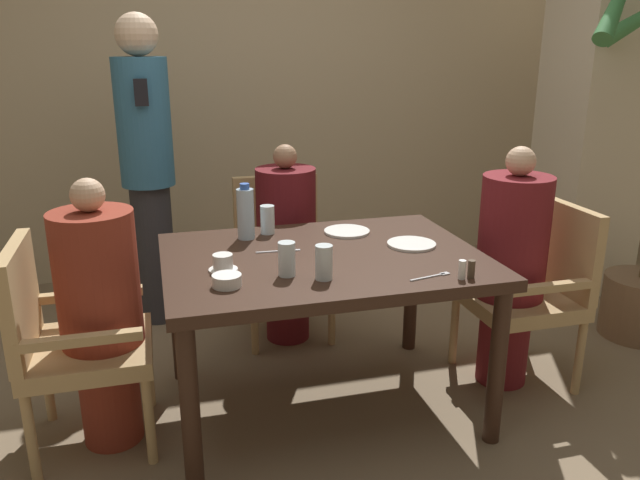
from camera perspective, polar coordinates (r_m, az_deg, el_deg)
name	(u,v)px	position (r m, az deg, el deg)	size (l,w,h in m)	color
ground_plane	(323,405)	(2.97, 0.26, -14.89)	(16.00, 16.00, 0.00)	#7A664C
wall_back	(245,73)	(4.49, -6.87, 14.90)	(8.00, 0.06, 2.80)	tan
pillar_stone	(598,84)	(4.44, 24.09, 12.89)	(0.53, 0.53, 2.70)	beige
dining_table	(323,274)	(2.68, 0.28, -3.09)	(1.34, 0.99, 0.73)	#331E14
chair_left_side	(67,337)	(2.68, -22.11, -8.19)	(0.49, 0.49, 0.88)	tan
diner_in_left_chair	(101,313)	(2.63, -19.39, -6.29)	(0.32, 0.32, 1.12)	maroon
chair_far_side	(282,248)	(3.54, -3.53, -0.75)	(0.49, 0.49, 0.88)	tan
diner_in_far_chair	(287,242)	(3.39, -3.08, -0.21)	(0.32, 0.32, 1.10)	#5B1419
chair_right_side	(534,285)	(3.17, 18.94, -3.91)	(0.49, 0.49, 0.88)	tan
diner_in_right_chair	(511,266)	(3.06, 17.03, -2.31)	(0.32, 0.32, 1.16)	maroon
standing_host	(147,164)	(3.67, -15.52, 6.70)	(0.30, 0.33, 1.76)	#2D2D33
plate_main_left	(411,244)	(2.80, 8.36, -0.37)	(0.22, 0.22, 0.01)	white
plate_main_right	(347,231)	(2.96, 2.47, 0.79)	(0.22, 0.22, 0.01)	white
teacup_with_saucer	(223,263)	(2.48, -8.87, -2.13)	(0.12, 0.12, 0.07)	white
bowl_small	(227,280)	(2.33, -8.51, -3.68)	(0.11, 0.11, 0.05)	white
water_bottle	(246,213)	(2.86, -6.82, 2.46)	(0.08, 0.08, 0.26)	silver
glass_tall_near	(267,220)	(2.94, -4.82, 1.87)	(0.07, 0.07, 0.13)	silver
glass_tall_mid	(324,262)	(2.36, 0.36, -2.05)	(0.07, 0.07, 0.13)	silver
glass_tall_far	(287,259)	(2.40, -3.06, -1.74)	(0.07, 0.07, 0.13)	silver
salt_shaker	(462,270)	(2.43, 12.86, -2.66)	(0.03, 0.03, 0.07)	white
pepper_shaker	(471,269)	(2.45, 13.67, -2.61)	(0.03, 0.03, 0.07)	#4C3D2D
fork_beside_plate	(434,276)	(2.44, 10.38, -3.25)	(0.18, 0.05, 0.00)	silver
knife_beside_plate	(281,251)	(2.69, -3.63, -1.01)	(0.19, 0.02, 0.00)	silver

